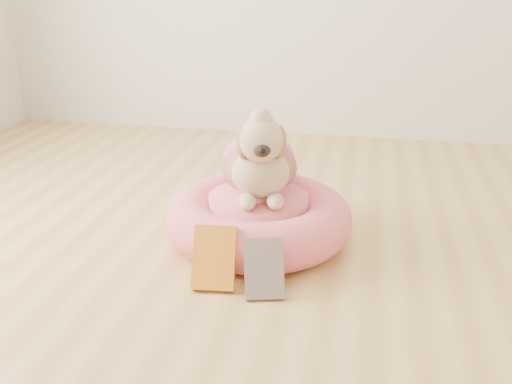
% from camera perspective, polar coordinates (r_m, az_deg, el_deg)
% --- Properties ---
extents(floor, '(4.50, 4.50, 0.00)m').
position_cam_1_polar(floor, '(1.65, -3.70, -14.74)').
color(floor, tan).
rests_on(floor, ground).
extents(pet_bed, '(0.71, 0.71, 0.18)m').
position_cam_1_polar(pet_bed, '(2.18, 0.26, -2.67)').
color(pet_bed, '#E95B73').
rests_on(pet_bed, floor).
extents(dog, '(0.44, 0.56, 0.36)m').
position_cam_1_polar(dog, '(2.12, 0.37, 4.58)').
color(dog, brown).
rests_on(dog, pet_bed).
extents(book_yellow, '(0.15, 0.14, 0.20)m').
position_cam_1_polar(book_yellow, '(1.87, -4.20, -6.57)').
color(book_yellow, yellow).
rests_on(book_yellow, floor).
extents(book_white, '(0.15, 0.14, 0.18)m').
position_cam_1_polar(book_white, '(1.82, 0.82, -7.66)').
color(book_white, silver).
rests_on(book_white, floor).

